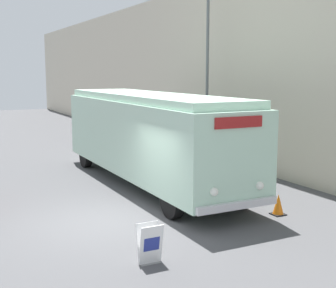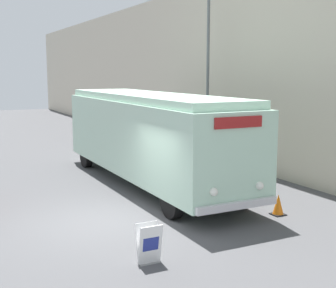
{
  "view_description": "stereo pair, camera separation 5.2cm",
  "coord_description": "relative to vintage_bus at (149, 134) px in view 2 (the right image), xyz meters",
  "views": [
    {
      "loc": [
        -3.95,
        -11.39,
        3.92
      ],
      "look_at": [
        2.23,
        0.71,
        1.84
      ],
      "focal_mm": 50.0,
      "sensor_mm": 36.0,
      "label": 1
    },
    {
      "loc": [
        -3.9,
        -11.41,
        3.92
      ],
      "look_at": [
        2.23,
        0.71,
        1.84
      ],
      "focal_mm": 50.0,
      "sensor_mm": 36.0,
      "label": 2
    }
  ],
  "objects": [
    {
      "name": "ground_plane",
      "position": [
        -2.83,
        -3.35,
        -1.8
      ],
      "size": [
        80.0,
        80.0,
        0.0
      ],
      "primitive_type": "plane",
      "color": "#4C4C4F"
    },
    {
      "name": "building_wall_right",
      "position": [
        4.81,
        6.65,
        2.16
      ],
      "size": [
        0.3,
        60.0,
        7.92
      ],
      "color": "beige",
      "rests_on": "ground_plane"
    },
    {
      "name": "vintage_bus",
      "position": [
        0.0,
        0.0,
        0.0
      ],
      "size": [
        2.55,
        10.74,
        3.19
      ],
      "color": "black",
      "rests_on": "ground_plane"
    },
    {
      "name": "sign_board",
      "position": [
        -2.92,
        -6.35,
        -1.39
      ],
      "size": [
        0.5,
        0.32,
        0.84
      ],
      "color": "gray",
      "rests_on": "ground_plane"
    },
    {
      "name": "streetlamp",
      "position": [
        3.68,
        2.12,
        2.85
      ],
      "size": [
        0.36,
        0.36,
        7.31
      ],
      "color": "#595E60",
      "rests_on": "ground_plane"
    },
    {
      "name": "traffic_cone",
      "position": [
        1.66,
        -4.95,
        -1.51
      ],
      "size": [
        0.36,
        0.36,
        0.59
      ],
      "color": "black",
      "rests_on": "ground_plane"
    }
  ]
}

